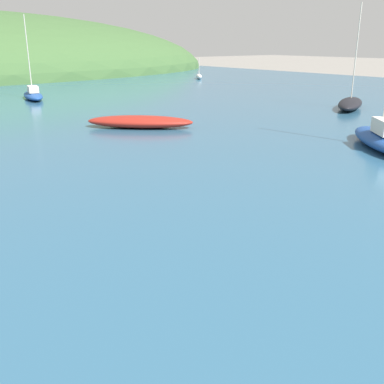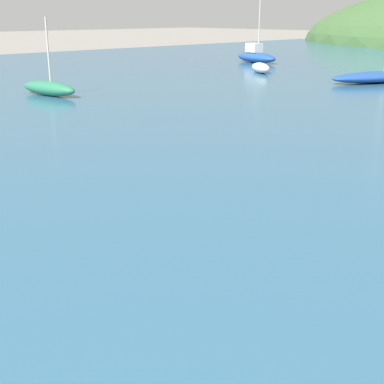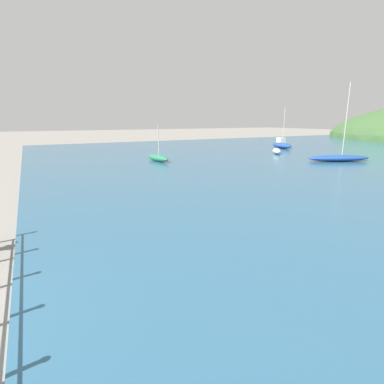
{
  "view_description": "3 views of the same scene",
  "coord_description": "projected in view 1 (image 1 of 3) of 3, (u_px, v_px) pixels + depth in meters",
  "views": [
    {
      "loc": [
        -10.68,
        -0.03,
        4.09
      ],
      "look_at": [
        -4.75,
        7.49,
        0.87
      ],
      "focal_mm": 42.0,
      "sensor_mm": 36.0,
      "label": 1
    },
    {
      "loc": [
        1.41,
        1.12,
        3.08
      ],
      "look_at": [
        -2.96,
        5.44,
        1.04
      ],
      "focal_mm": 50.0,
      "sensor_mm": 36.0,
      "label": 2
    },
    {
      "loc": [
        5.39,
        2.61,
        3.41
      ],
      "look_at": [
        -3.56,
        7.48,
        0.94
      ],
      "focal_mm": 28.0,
      "sensor_mm": 36.0,
      "label": 3
    }
  ],
  "objects": [
    {
      "name": "boat_nearest_quay",
      "position": [
        350.0,
        103.0,
        27.82
      ],
      "size": [
        5.07,
        3.57,
        6.17
      ],
      "color": "black",
      "rests_on": "water"
    },
    {
      "name": "boat_far_left",
      "position": [
        384.0,
        138.0,
        17.51
      ],
      "size": [
        4.46,
        4.83,
        6.16
      ],
      "color": "#1E4793",
      "rests_on": "water"
    },
    {
      "name": "water",
      "position": [
        29.0,
        102.0,
        31.39
      ],
      "size": [
        80.0,
        60.0,
        0.1
      ],
      "primitive_type": "cube",
      "color": "#2D5B7A",
      "rests_on": "ground"
    },
    {
      "name": "boat_green_fishing",
      "position": [
        140.0,
        122.0,
        21.74
      ],
      "size": [
        4.78,
        4.69,
        0.58
      ],
      "color": "maroon",
      "rests_on": "water"
    },
    {
      "name": "boat_red_dinghy",
      "position": [
        33.0,
        95.0,
        32.39
      ],
      "size": [
        2.22,
        4.92,
        5.77
      ],
      "color": "#1E4793",
      "rests_on": "water"
    },
    {
      "name": "boat_mid_harbor",
      "position": [
        199.0,
        76.0,
        50.0
      ],
      "size": [
        1.65,
        2.15,
        2.26
      ],
      "color": "silver",
      "rests_on": "water"
    }
  ]
}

